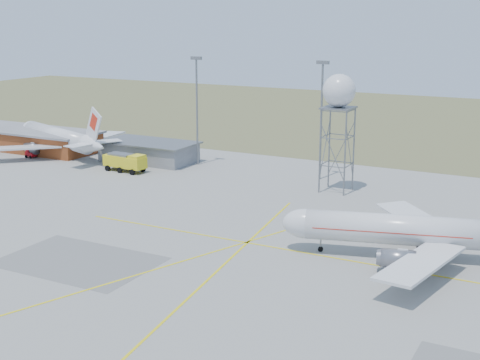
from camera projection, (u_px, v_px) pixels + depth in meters
The scene contains 11 objects.
ground at pixel (143, 358), 55.93m from camera, with size 400.00×400.00×0.00m, color #959590.
grass_strip at pixel (458, 124), 175.96m from camera, with size 400.00×120.00×0.03m, color #5A6437.
building_orange at pixel (28, 139), 142.72m from camera, with size 33.00×12.00×4.30m.
building_grey at pixel (149, 151), 130.82m from camera, with size 19.00×10.00×3.90m.
mast_a at pixel (197, 102), 125.56m from camera, with size 2.20×0.50×20.50m.
mast_b at pixel (321, 111), 114.18m from camera, with size 2.20×0.50×20.50m.
airliner_main at pixel (411, 231), 78.11m from camera, with size 31.66×30.06×10.92m.
airliner_far at pixel (59, 138), 137.14m from camera, with size 32.16×30.24×11.27m.
radar_tower at pixel (338, 126), 106.46m from camera, with size 5.25×5.25×19.01m.
fire_truck at pixel (126, 163), 122.27m from camera, with size 8.62×3.94×3.37m.
baggage_tug at pixel (31, 155), 134.53m from camera, with size 2.18×1.82×1.60m.
Camera 1 is at (31.02, -40.96, 27.89)m, focal length 50.00 mm.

